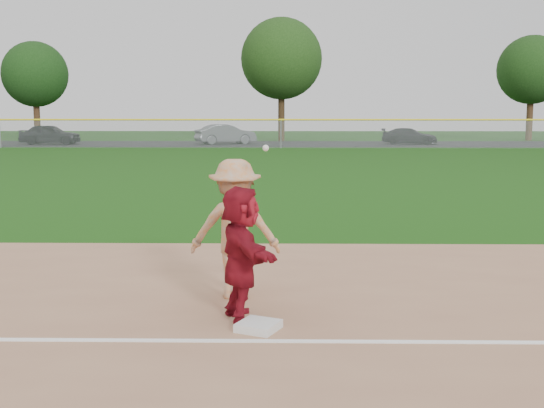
{
  "coord_description": "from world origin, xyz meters",
  "views": [
    {
      "loc": [
        0.16,
        -8.34,
        2.66
      ],
      "look_at": [
        0.0,
        1.5,
        1.3
      ],
      "focal_mm": 45.0,
      "sensor_mm": 36.0,
      "label": 1
    }
  ],
  "objects_px": {
    "car_left": "(50,134)",
    "base_runner": "(241,253)",
    "first_base": "(258,326)",
    "car_mid": "(226,134)",
    "car_right": "(409,136)"
  },
  "relations": [
    {
      "from": "car_left",
      "to": "base_runner",
      "type": "bearing_deg",
      "value": -159.12
    },
    {
      "from": "first_base",
      "to": "car_left",
      "type": "height_order",
      "value": "car_left"
    },
    {
      "from": "first_base",
      "to": "car_mid",
      "type": "xyz_separation_m",
      "value": [
        -4.27,
        46.13,
        0.72
      ]
    },
    {
      "from": "base_runner",
      "to": "car_mid",
      "type": "height_order",
      "value": "base_runner"
    },
    {
      "from": "first_base",
      "to": "car_left",
      "type": "distance_m",
      "value": 48.67
    },
    {
      "from": "car_mid",
      "to": "car_right",
      "type": "distance_m",
      "value": 14.5
    },
    {
      "from": "base_runner",
      "to": "car_left",
      "type": "relative_size",
      "value": 0.37
    },
    {
      "from": "base_runner",
      "to": "car_right",
      "type": "xyz_separation_m",
      "value": [
        10.46,
        45.59,
        -0.23
      ]
    },
    {
      "from": "first_base",
      "to": "base_runner",
      "type": "height_order",
      "value": "base_runner"
    },
    {
      "from": "car_mid",
      "to": "car_right",
      "type": "height_order",
      "value": "car_mid"
    },
    {
      "from": "first_base",
      "to": "car_right",
      "type": "xyz_separation_m",
      "value": [
        10.23,
        46.02,
        0.57
      ]
    },
    {
      "from": "first_base",
      "to": "base_runner",
      "type": "distance_m",
      "value": 0.94
    },
    {
      "from": "base_runner",
      "to": "car_mid",
      "type": "xyz_separation_m",
      "value": [
        -4.04,
        45.7,
        -0.09
      ]
    },
    {
      "from": "car_left",
      "to": "car_mid",
      "type": "xyz_separation_m",
      "value": [
        13.68,
        0.9,
        -0.01
      ]
    },
    {
      "from": "first_base",
      "to": "car_mid",
      "type": "height_order",
      "value": "car_mid"
    }
  ]
}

